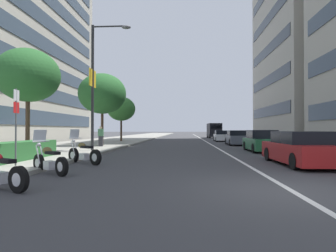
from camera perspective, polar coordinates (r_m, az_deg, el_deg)
The scene contains 17 objects.
ground_plane at distance 7.55m, azimuth 23.54°, elevation -11.83°, with size 400.00×400.00×0.00m, color #3A3A3D.
sidewalk_right_plaza at distance 38.15m, azimuth -10.65°, elevation -2.83°, with size 160.00×8.85×0.15m, color gray.
lane_centre_stripe at distance 42.06m, azimuth 6.98°, elevation -2.74°, with size 110.00×0.16×0.01m, color silver.
motorcycle_far_end_row at distance 10.29m, azimuth -22.67°, elevation -6.42°, with size 1.37×1.78×1.46m.
motorcycle_second_in_row at distance 12.82m, azimuth -16.52°, elevation -5.27°, with size 1.41×1.89×1.48m.
car_lead_in_lane at distance 13.05m, azimuth 24.85°, elevation -4.18°, with size 4.72×1.90×1.39m.
car_approaching_light at distance 20.13m, azimuth 18.23°, elevation -2.98°, with size 4.16×1.87×1.44m.
car_following_behind at distance 28.27m, azimuth 13.62°, elevation -2.37°, with size 4.62×1.93×1.40m.
car_mid_block_traffic at distance 36.79m, azimuth 10.77°, elevation -2.02°, with size 4.26×1.96×1.37m.
delivery_van_ahead at distance 52.22m, azimuth 9.20°, elevation -0.82°, with size 5.78×2.30×2.60m.
parking_sign_by_curb at distance 11.79m, azimuth -28.10°, elevation 1.54°, with size 0.32×0.06×2.82m.
street_lamp_with_banners at distance 19.03m, azimuth -13.76°, elevation 9.97°, with size 1.26×2.56×8.02m.
clipped_hedge_bed at distance 13.36m, azimuth -29.64°, elevation -4.58°, with size 6.65×1.10×0.79m, color #28602D.
street_tree_near_plaza_corner at distance 17.09m, azimuth -26.20°, elevation 9.04°, with size 3.31×3.31×5.61m.
street_tree_by_lamp_post at distance 24.84m, azimuth -13.00°, elevation 6.30°, with size 3.99×3.99×6.06m.
street_tree_far_plaza at distance 33.58m, azimuth -9.33°, elevation 3.39°, with size 3.27×3.27×5.13m.
pedestrian_on_plaza at distance 23.15m, azimuth -13.29°, elevation -2.00°, with size 0.29×0.42×1.59m.
Camera 1 is at (-6.96, 2.53, 1.46)m, focal length 30.49 mm.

